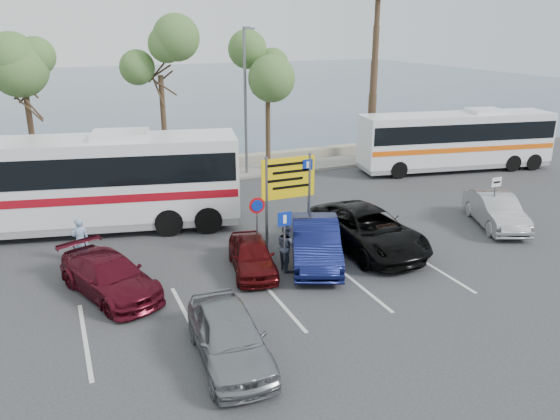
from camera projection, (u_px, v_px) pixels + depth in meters
name	position (u px, v px, depth m)	size (l,w,h in m)	color
ground	(299.00, 281.00, 18.56)	(120.00, 120.00, 0.00)	#313133
kerb_strip	(194.00, 177.00, 30.72)	(44.00, 2.40, 0.15)	gray
seawall	(186.00, 166.00, 32.39)	(48.00, 0.80, 0.60)	gray
sea	(104.00, 91.00, 70.79)	(140.00, 140.00, 0.00)	#3A495E
tree_left	(23.00, 75.00, 25.84)	(3.20, 3.20, 7.20)	#382619
tree_mid	(159.00, 57.00, 28.04)	(3.20, 3.20, 8.00)	#382619
tree_right	(268.00, 64.00, 30.42)	(3.20, 3.20, 7.40)	#382619
street_lamp_right	(246.00, 95.00, 29.95)	(0.45, 1.15, 8.01)	slate
direction_sign	(288.00, 185.00, 20.93)	(2.20, 0.12, 3.60)	slate
sign_no_stop	(257.00, 218.00, 19.90)	(0.60, 0.08, 2.35)	slate
sign_parking	(284.00, 233.00, 18.70)	(0.50, 0.07, 2.25)	slate
sign_taxi	(495.00, 195.00, 23.03)	(0.50, 0.07, 2.20)	slate
lane_markings	(280.00, 300.00, 17.26)	(12.02, 4.20, 0.01)	silver
coach_bus_left	(75.00, 187.00, 22.47)	(13.62, 5.68, 4.15)	white
coach_bus_right	(455.00, 142.00, 32.14)	(11.72, 4.49, 3.58)	white
car_silver_a	(229.00, 336.00, 13.95)	(1.68, 4.18, 1.42)	gray
car_blue	(315.00, 242.00, 19.78)	(1.66, 4.77, 1.57)	#0E1445
car_maroon	(109.00, 276.00, 17.43)	(1.81, 4.45, 1.29)	#500D1A
car_red	(252.00, 255.00, 19.08)	(1.44, 3.57, 1.22)	#4A0A0C
suv_black	(368.00, 230.00, 20.94)	(2.63, 5.70, 1.58)	black
car_silver_b	(496.00, 211.00, 23.34)	(1.49, 4.27, 1.41)	#98989D
pedestrian_near	(80.00, 240.00, 19.78)	(0.62, 0.40, 1.69)	#86A0C3
pedestrian_far	(287.00, 247.00, 19.15)	(0.84, 0.65, 1.73)	#2D3343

